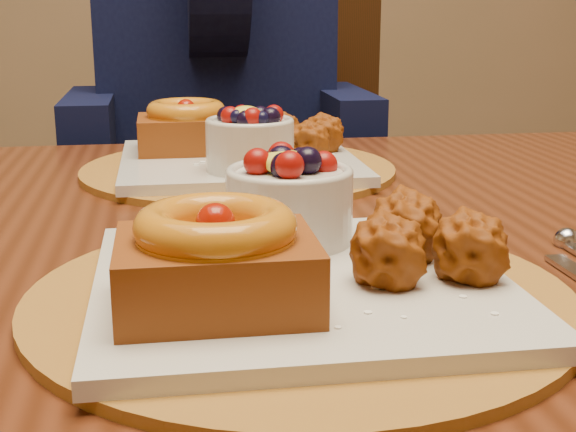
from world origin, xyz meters
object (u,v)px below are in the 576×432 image
(place_setting_near, at_px, (294,260))
(place_setting_far, at_px, (236,150))
(chair_far, at_px, (288,195))
(dining_table, at_px, (262,295))
(diner, at_px, (214,38))

(place_setting_near, relative_size, place_setting_far, 1.00)
(chair_far, bearing_deg, place_setting_near, -105.46)
(dining_table, height_order, chair_far, chair_far)
(dining_table, xyz_separation_m, place_setting_near, (-0.00, -0.21, 0.11))
(dining_table, height_order, diner, diner)
(place_setting_far, height_order, chair_far, chair_far)
(dining_table, height_order, place_setting_far, place_setting_far)
(place_setting_near, bearing_deg, chair_far, 81.18)
(chair_far, relative_size, diner, 1.22)
(diner, bearing_deg, place_setting_near, -105.08)
(place_setting_near, height_order, diner, diner)
(dining_table, relative_size, diner, 1.91)
(place_setting_far, relative_size, diner, 0.45)
(place_setting_near, bearing_deg, dining_table, 89.01)
(chair_far, distance_m, diner, 0.38)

